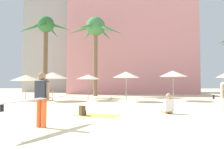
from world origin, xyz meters
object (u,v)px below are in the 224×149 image
(palm_tree_far_left, at_px, (96,31))
(cafe_umbrella_3, at_px, (173,74))
(palm_tree_center, at_px, (46,32))
(person_far_right, at_px, (168,106))
(cafe_umbrella_4, at_px, (26,78))
(cafe_umbrella_5, at_px, (88,77))
(person_mid_center, at_px, (40,98))
(beach_towel, at_px, (97,115))
(cafe_umbrella_0, at_px, (126,75))
(backpack, at_px, (82,111))
(cafe_umbrella_2, at_px, (53,75))

(palm_tree_far_left, relative_size, cafe_umbrella_3, 3.70)
(palm_tree_center, xyz_separation_m, person_far_right, (10.05, -12.72, -6.64))
(cafe_umbrella_4, bearing_deg, cafe_umbrella_5, 0.22)
(cafe_umbrella_4, relative_size, person_mid_center, 0.85)
(person_mid_center, bearing_deg, palm_tree_far_left, 26.49)
(cafe_umbrella_3, bearing_deg, cafe_umbrella_5, 178.47)
(beach_towel, xyz_separation_m, person_far_right, (3.19, 0.78, 0.32))
(palm_tree_center, xyz_separation_m, cafe_umbrella_4, (-0.01, -4.80, -5.09))
(palm_tree_far_left, height_order, cafe_umbrella_0, palm_tree_far_left)
(cafe_umbrella_3, distance_m, cafe_umbrella_4, 12.31)
(palm_tree_center, distance_m, person_mid_center, 18.08)
(palm_tree_far_left, bearing_deg, beach_towel, -83.74)
(person_far_right, bearing_deg, palm_tree_center, 32.30)
(palm_tree_far_left, height_order, cafe_umbrella_3, palm_tree_far_left)
(palm_tree_center, relative_size, backpack, 20.70)
(palm_tree_far_left, xyz_separation_m, person_mid_center, (0.18, -17.77, -6.50))
(person_mid_center, bearing_deg, cafe_umbrella_3, -5.78)
(person_mid_center, bearing_deg, cafe_umbrella_2, 41.14)
(cafe_umbrella_5, distance_m, person_mid_center, 11.43)
(palm_tree_center, relative_size, person_mid_center, 3.02)
(cafe_umbrella_5, relative_size, person_far_right, 2.28)
(beach_towel, bearing_deg, cafe_umbrella_2, 118.61)
(cafe_umbrella_2, xyz_separation_m, cafe_umbrella_3, (9.84, 0.46, 0.15))
(person_far_right, xyz_separation_m, person_mid_center, (-4.67, -3.44, 0.60))
(palm_tree_far_left, relative_size, person_mid_center, 3.16)
(palm_tree_far_left, relative_size, palm_tree_center, 1.04)
(palm_tree_center, bearing_deg, cafe_umbrella_4, -90.07)
(cafe_umbrella_3, xyz_separation_m, cafe_umbrella_5, (-7.03, 0.19, -0.25))
(cafe_umbrella_2, relative_size, person_mid_center, 0.88)
(cafe_umbrella_4, xyz_separation_m, person_mid_center, (5.39, -11.36, -0.95))
(cafe_umbrella_2, height_order, backpack, cafe_umbrella_2)
(palm_tree_far_left, height_order, cafe_umbrella_5, palm_tree_far_left)
(cafe_umbrella_0, distance_m, cafe_umbrella_5, 3.31)
(person_far_right, bearing_deg, person_mid_center, 120.39)
(cafe_umbrella_4, relative_size, beach_towel, 1.32)
(cafe_umbrella_2, height_order, person_mid_center, cafe_umbrella_2)
(cafe_umbrella_3, height_order, beach_towel, cafe_umbrella_3)
(cafe_umbrella_2, distance_m, cafe_umbrella_4, 2.55)
(cafe_umbrella_0, bearing_deg, palm_tree_center, 145.34)
(cafe_umbrella_4, bearing_deg, backpack, -54.46)
(palm_tree_center, bearing_deg, backpack, -65.25)
(cafe_umbrella_3, relative_size, cafe_umbrella_4, 1.00)
(cafe_umbrella_2, bearing_deg, backpack, -65.04)
(cafe_umbrella_4, height_order, backpack, cafe_umbrella_4)
(cafe_umbrella_5, height_order, person_mid_center, cafe_umbrella_5)
(cafe_umbrella_0, height_order, cafe_umbrella_3, cafe_umbrella_3)
(palm_tree_center, bearing_deg, person_mid_center, -71.57)
(beach_towel, distance_m, person_far_right, 3.30)
(cafe_umbrella_3, bearing_deg, person_mid_center, -121.70)
(palm_tree_far_left, height_order, palm_tree_center, palm_tree_far_left)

